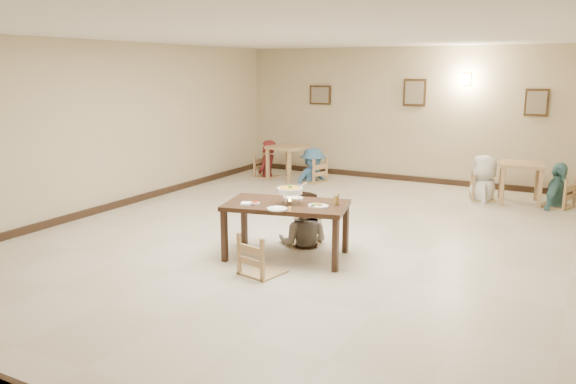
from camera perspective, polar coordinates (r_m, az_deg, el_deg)
The scene contains 32 objects.
floor at distance 8.63m, azimuth 2.43°, elevation -4.50°, with size 10.00×10.00×0.00m, color beige.
ceiling at distance 8.28m, azimuth 2.63°, elevation 15.79°, with size 10.00×10.00×0.00m, color silver.
wall_back at distance 12.99m, azimuth 12.25°, elevation 7.65°, with size 10.00×10.00×0.00m, color #C0AD89.
wall_front at distance 4.45m, azimuth -26.72°, elevation -1.98°, with size 10.00×10.00×0.00m, color #C0AD89.
wall_left at distance 10.68m, azimuth -17.32°, elevation 6.41°, with size 10.00×10.00×0.00m, color #C0AD89.
baseboard_back at distance 13.15m, azimuth 11.93°, elevation 1.38°, with size 8.00×0.06×0.12m, color black.
baseboard_left at distance 10.89m, azimuth -16.72°, elevation -1.14°, with size 0.06×10.00×0.12m, color black.
picture_a at distance 13.70m, azimuth 3.29°, elevation 9.81°, with size 0.55×0.04×0.45m.
picture_b at distance 12.89m, azimuth 12.73°, elevation 9.82°, with size 0.50×0.04×0.60m.
picture_c at distance 12.46m, azimuth 23.94°, elevation 8.31°, with size 0.45×0.04×0.55m.
wall_sconce at distance 12.63m, azimuth 17.69°, elevation 10.86°, with size 0.16×0.05×0.22m, color #FFD88C.
main_table at distance 7.51m, azimuth -0.16°, elevation -1.73°, with size 1.77×1.25×0.75m.
chair_far at distance 8.20m, azimuth 1.74°, elevation -1.90°, with size 0.46×0.46×0.97m.
chair_near at distance 6.96m, azimuth -2.64°, elevation -4.37°, with size 0.47×0.47×1.00m.
main_diner at distance 8.04m, azimuth 1.62°, elevation 0.08°, with size 0.77×0.60×1.58m, color gray.
curry_warmer at distance 7.42m, azimuth 0.18°, elevation 0.12°, with size 0.37×0.33×0.30m.
rice_plate_far at distance 7.75m, azimuth 0.53°, elevation -0.57°, with size 0.29×0.29×0.07m.
rice_plate_near at distance 7.15m, azimuth -1.11°, elevation -1.69°, with size 0.26×0.26×0.06m.
fried_plate at distance 7.29m, azimuth 3.07°, elevation -1.38°, with size 0.28×0.28×0.06m.
chili_dish at distance 7.47m, azimuth -3.34°, elevation -1.11°, with size 0.12×0.12×0.03m.
napkin_cutlery at distance 7.41m, azimuth -4.27°, elevation -1.20°, with size 0.21×0.26×0.03m.
drink_glass at distance 7.42m, azimuth 4.93°, elevation -0.75°, with size 0.08×0.08×0.15m.
bg_table_left at distance 12.88m, azimuth 0.04°, elevation 4.09°, with size 0.96×0.96×0.79m.
bg_table_right at distance 11.51m, azimuth 22.61°, elevation 2.06°, with size 0.89×0.89×0.77m.
bg_chair_ll at distance 13.24m, azimuth -2.15°, elevation 3.72°, with size 0.49×0.49×1.04m.
bg_chair_lr at distance 12.67m, azimuth 2.56°, elevation 3.36°, with size 0.49×0.49×1.05m.
bg_chair_rl at distance 11.55m, azimuth 19.32°, elevation 1.61°, with size 0.46×0.46×0.98m.
bg_chair_rr at distance 11.48m, azimuth 25.79°, elevation 1.24°, with size 0.50×0.50×1.07m.
bg_diner_a at distance 13.19m, azimuth -2.16°, elevation 5.27°, with size 0.64×0.42×1.76m, color #5A181A.
bg_diner_b at distance 12.64m, azimuth 2.57°, elevation 4.48°, with size 1.00×0.58×1.55m, color teal.
bg_diner_c at distance 11.49m, azimuth 19.46°, elevation 3.56°, with size 0.87×0.56×1.77m, color silver.
bg_diner_d at distance 11.43m, azimuth 25.93°, elevation 2.73°, with size 0.98×0.41×1.67m, color teal.
Camera 1 is at (3.59, -7.45, 2.50)m, focal length 35.00 mm.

